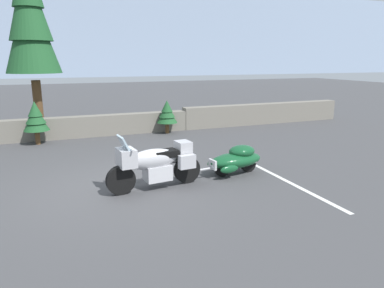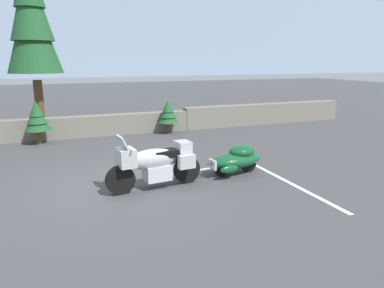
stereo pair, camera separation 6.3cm
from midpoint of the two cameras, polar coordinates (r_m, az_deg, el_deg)
The scene contains 9 objects.
ground_plane at distance 8.67m, azimuth -12.49°, elevation -6.66°, with size 80.00×80.00×0.00m, color #424244.
stone_guard_wall at distance 14.43m, azimuth -14.51°, elevation 3.05°, with size 24.00×0.52×0.93m.
distant_ridgeline at distance 104.20m, azimuth -21.81°, elevation 15.29°, with size 240.00×80.00×16.00m, color #8C9EB7.
touring_motorcycle at distance 8.20m, azimuth -6.23°, elevation -3.02°, with size 2.31×0.89×1.33m.
car_shaped_trailer at distance 9.29m, azimuth 6.95°, elevation -2.40°, with size 2.23×0.88×0.76m.
pine_tree_tall at distance 15.69m, azimuth -24.93°, elevation 18.50°, with size 2.09×2.09×7.41m.
pine_sapling_near at distance 13.57m, azimuth -24.04°, elevation 3.92°, with size 0.88×0.88×1.54m.
pine_sapling_farther at distance 14.39m, azimuth -4.18°, elevation 5.04°, with size 0.84×0.84×1.35m.
parking_stripe_marker at distance 8.89m, azimuth 15.93°, elevation -6.33°, with size 0.12×3.60×0.01m, color silver.
Camera 1 is at (-1.24, -8.06, 2.93)m, focal length 33.06 mm.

